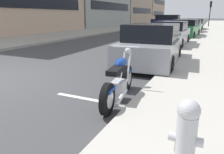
% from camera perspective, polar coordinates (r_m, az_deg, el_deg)
% --- Properties ---
extents(sidewalk_far_curb, '(120.00, 5.00, 0.14)m').
position_cam_1_polar(sidewalk_far_curb, '(19.88, -12.88, 10.96)').
color(sidewalk_far_curb, gray).
rests_on(sidewalk_far_curb, ground).
extents(parking_stall_stripe, '(0.12, 2.20, 0.01)m').
position_cam_1_polar(parking_stall_stripe, '(4.59, -3.31, -6.49)').
color(parking_stall_stripe, silver).
rests_on(parking_stall_stripe, ground).
extents(parked_motorcycle, '(2.06, 0.63, 1.10)m').
position_cam_1_polar(parked_motorcycle, '(4.52, 1.95, -1.21)').
color(parked_motorcycle, black).
rests_on(parked_motorcycle, ground).
extents(parked_car_near_corner, '(4.09, 2.05, 1.48)m').
position_cam_1_polar(parked_car_near_corner, '(8.01, 10.61, 8.27)').
color(parked_car_near_corner, gray).
rests_on(parked_car_near_corner, ground).
extents(parked_car_mid_block, '(4.19, 1.82, 1.44)m').
position_cam_1_polar(parked_car_mid_block, '(13.13, 15.44, 10.96)').
color(parked_car_mid_block, gray).
rests_on(parked_car_mid_block, ground).
extents(parked_car_behind_motorcycle, '(4.60, 2.13, 1.44)m').
position_cam_1_polar(parked_car_behind_motorcycle, '(18.94, 19.03, 12.09)').
color(parked_car_behind_motorcycle, '#236638').
rests_on(parked_car_behind_motorcycle, ground).
extents(parked_car_at_intersection, '(4.27, 1.93, 1.37)m').
position_cam_1_polar(parked_car_at_intersection, '(24.16, 20.56, 12.62)').
color(parked_car_at_intersection, silver).
rests_on(parked_car_at_intersection, ground).
extents(parked_car_second_in_row, '(4.33, 2.03, 1.36)m').
position_cam_1_polar(parked_car_second_in_row, '(29.13, 21.36, 12.97)').
color(parked_car_second_in_row, '#236638').
rests_on(parked_car_second_in_row, ground).
extents(crossing_truck, '(2.17, 4.97, 1.83)m').
position_cam_1_polar(crossing_truck, '(35.85, 14.64, 14.46)').
color(crossing_truck, '#141947').
rests_on(crossing_truck, ground).
extents(fire_hydrant, '(0.24, 0.36, 0.81)m').
position_cam_1_polar(fire_hydrant, '(2.49, 19.33, -13.90)').
color(fire_hydrant, '#B7B7BC').
rests_on(fire_hydrant, sidewalk_near_curb).
extents(traffic_signal_near_corner, '(0.36, 0.28, 3.57)m').
position_cam_1_polar(traffic_signal_near_corner, '(35.44, 24.92, 16.39)').
color(traffic_signal_near_corner, black).
rests_on(traffic_signal_near_corner, sidewalk_near_curb).
extents(townhouse_near_left, '(14.54, 11.56, 10.01)m').
position_cam_1_polar(townhouse_near_left, '(66.58, 7.58, 18.93)').
color(townhouse_near_left, tan).
rests_on(townhouse_near_left, ground).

